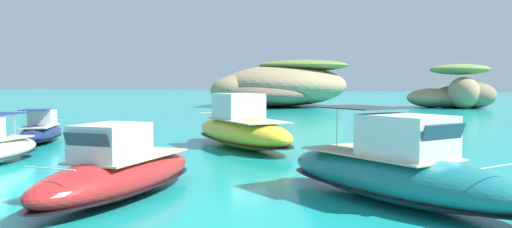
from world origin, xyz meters
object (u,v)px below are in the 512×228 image
at_px(motorboat_teal, 395,172).
at_px(dinghy_tender, 141,161).
at_px(motorboat_red, 118,173).
at_px(islet_large, 277,87).
at_px(islet_small, 455,93).
at_px(motorboat_yellow, 242,129).
at_px(motorboat_navy, 41,131).

height_order(motorboat_teal, dinghy_tender, motorboat_teal).
bearing_deg(motorboat_red, islet_large, 105.62).
bearing_deg(dinghy_tender, motorboat_red, -61.21).
distance_m(islet_small, motorboat_teal, 65.25).
relative_size(motorboat_red, motorboat_yellow, 0.83).
relative_size(motorboat_navy, motorboat_red, 0.81).
height_order(motorboat_navy, motorboat_teal, motorboat_teal).
xyz_separation_m(islet_large, islet_small, (26.11, 5.13, -0.86)).
relative_size(islet_small, dinghy_tender, 5.27).
xyz_separation_m(islet_small, motorboat_yellow, (-10.10, -54.68, -1.13)).
xyz_separation_m(islet_small, motorboat_red, (-8.48, -68.16, -1.35)).
height_order(motorboat_yellow, dinghy_tender, motorboat_yellow).
bearing_deg(motorboat_navy, motorboat_yellow, 10.58).
bearing_deg(motorboat_navy, islet_small, 68.13).
bearing_deg(islet_small, motorboat_yellow, -100.46).
xyz_separation_m(islet_large, dinghy_tender, (14.53, -57.38, -2.81)).
xyz_separation_m(islet_small, dinghy_tender, (-11.58, -62.52, -1.95)).
bearing_deg(motorboat_red, motorboat_teal, 19.08).
bearing_deg(motorboat_teal, islet_large, 113.44).
bearing_deg(motorboat_yellow, motorboat_red, -83.15).
height_order(motorboat_navy, motorboat_yellow, motorboat_yellow).
height_order(motorboat_red, motorboat_yellow, motorboat_yellow).
bearing_deg(dinghy_tender, motorboat_navy, 154.33).
bearing_deg(islet_small, motorboat_red, -97.09).
xyz_separation_m(motorboat_navy, dinghy_tender, (11.33, -5.45, -0.46)).
bearing_deg(motorboat_red, motorboat_yellow, 96.85).
distance_m(islet_large, motorboat_teal, 65.55).
distance_m(islet_small, motorboat_navy, 61.52).
bearing_deg(motorboat_navy, islet_large, 93.52).
relative_size(motorboat_navy, motorboat_yellow, 0.68).
height_order(islet_small, motorboat_navy, islet_small).
bearing_deg(dinghy_tender, islet_small, 79.51).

